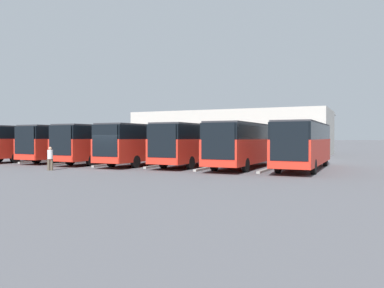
{
  "coord_description": "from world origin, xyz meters",
  "views": [
    {
      "loc": [
        -17.15,
        22.02,
        2.35
      ],
      "look_at": [
        -3.95,
        -5.91,
        1.78
      ],
      "focal_mm": 35.0,
      "sensor_mm": 36.0,
      "label": 1
    }
  ],
  "objects_px": {
    "bus_2": "(197,143)",
    "bus_5": "(75,142)",
    "bus_4": "(108,142)",
    "pedestrian": "(50,158)",
    "bus_3": "(148,143)",
    "bus_0": "(304,143)",
    "bus_1": "(246,143)",
    "bus_6": "(38,142)"
  },
  "relations": [
    {
      "from": "bus_2",
      "to": "bus_4",
      "type": "distance_m",
      "value": 8.64
    },
    {
      "from": "bus_1",
      "to": "pedestrian",
      "type": "relative_size",
      "value": 7.12
    },
    {
      "from": "bus_1",
      "to": "bus_0",
      "type": "bearing_deg",
      "value": -175.11
    },
    {
      "from": "bus_2",
      "to": "bus_1",
      "type": "bearing_deg",
      "value": 173.69
    },
    {
      "from": "bus_0",
      "to": "pedestrian",
      "type": "relative_size",
      "value": 7.12
    },
    {
      "from": "bus_6",
      "to": "bus_2",
      "type": "bearing_deg",
      "value": -177.66
    },
    {
      "from": "bus_3",
      "to": "pedestrian",
      "type": "bearing_deg",
      "value": 68.23
    },
    {
      "from": "bus_2",
      "to": "bus_6",
      "type": "relative_size",
      "value": 1.0
    },
    {
      "from": "bus_5",
      "to": "pedestrian",
      "type": "relative_size",
      "value": 7.12
    },
    {
      "from": "bus_0",
      "to": "bus_4",
      "type": "distance_m",
      "value": 17.24
    },
    {
      "from": "bus_3",
      "to": "bus_4",
      "type": "bearing_deg",
      "value": -0.88
    },
    {
      "from": "bus_6",
      "to": "pedestrian",
      "type": "xyz_separation_m",
      "value": [
        -9.78,
        7.86,
        -0.99
      ]
    },
    {
      "from": "bus_0",
      "to": "bus_6",
      "type": "distance_m",
      "value": 25.85
    },
    {
      "from": "bus_4",
      "to": "bus_6",
      "type": "height_order",
      "value": "same"
    },
    {
      "from": "bus_5",
      "to": "bus_6",
      "type": "xyz_separation_m",
      "value": [
        4.31,
        0.52,
        0.0
      ]
    },
    {
      "from": "bus_4",
      "to": "bus_5",
      "type": "height_order",
      "value": "same"
    },
    {
      "from": "bus_5",
      "to": "pedestrian",
      "type": "xyz_separation_m",
      "value": [
        -5.47,
        8.39,
        -0.99
      ]
    },
    {
      "from": "bus_3",
      "to": "pedestrian",
      "type": "xyz_separation_m",
      "value": [
        3.14,
        7.95,
        -0.99
      ]
    },
    {
      "from": "bus_6",
      "to": "pedestrian",
      "type": "relative_size",
      "value": 7.12
    },
    {
      "from": "bus_2",
      "to": "bus_6",
      "type": "xyz_separation_m",
      "value": [
        17.23,
        0.77,
        0.0
      ]
    },
    {
      "from": "bus_3",
      "to": "bus_5",
      "type": "xyz_separation_m",
      "value": [
        8.62,
        -0.43,
        0.0
      ]
    },
    {
      "from": "bus_5",
      "to": "bus_1",
      "type": "bearing_deg",
      "value": 179.06
    },
    {
      "from": "bus_1",
      "to": "bus_2",
      "type": "height_order",
      "value": "same"
    },
    {
      "from": "bus_1",
      "to": "bus_3",
      "type": "bearing_deg",
      "value": 1.24
    },
    {
      "from": "bus_1",
      "to": "bus_3",
      "type": "xyz_separation_m",
      "value": [
        8.62,
        0.22,
        0.0
      ]
    },
    {
      "from": "bus_2",
      "to": "bus_6",
      "type": "distance_m",
      "value": 17.25
    },
    {
      "from": "bus_2",
      "to": "bus_5",
      "type": "relative_size",
      "value": 1.0
    },
    {
      "from": "bus_4",
      "to": "pedestrian",
      "type": "relative_size",
      "value": 7.12
    },
    {
      "from": "bus_1",
      "to": "bus_2",
      "type": "xyz_separation_m",
      "value": [
        4.31,
        -0.46,
        0.0
      ]
    },
    {
      "from": "bus_5",
      "to": "bus_6",
      "type": "relative_size",
      "value": 1.0
    },
    {
      "from": "bus_3",
      "to": "pedestrian",
      "type": "relative_size",
      "value": 7.12
    },
    {
      "from": "bus_1",
      "to": "bus_6",
      "type": "height_order",
      "value": "same"
    },
    {
      "from": "bus_3",
      "to": "bus_2",
      "type": "bearing_deg",
      "value": -171.25
    },
    {
      "from": "bus_2",
      "to": "pedestrian",
      "type": "relative_size",
      "value": 7.12
    },
    {
      "from": "bus_0",
      "to": "bus_2",
      "type": "xyz_separation_m",
      "value": [
        8.62,
        -0.07,
        0.0
      ]
    },
    {
      "from": "bus_3",
      "to": "bus_0",
      "type": "bearing_deg",
      "value": -177.54
    },
    {
      "from": "bus_1",
      "to": "bus_6",
      "type": "xyz_separation_m",
      "value": [
        21.54,
        0.31,
        0.0
      ]
    },
    {
      "from": "bus_3",
      "to": "bus_5",
      "type": "distance_m",
      "value": 8.63
    },
    {
      "from": "bus_3",
      "to": "bus_4",
      "type": "distance_m",
      "value": 4.31
    },
    {
      "from": "bus_4",
      "to": "pedestrian",
      "type": "bearing_deg",
      "value": 98.08
    },
    {
      "from": "bus_1",
      "to": "bus_5",
      "type": "height_order",
      "value": "same"
    },
    {
      "from": "bus_0",
      "to": "bus_5",
      "type": "bearing_deg",
      "value": 0.23
    }
  ]
}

